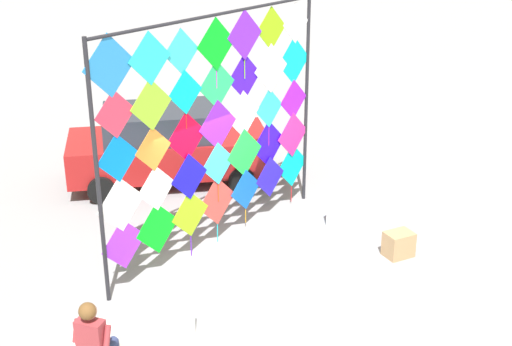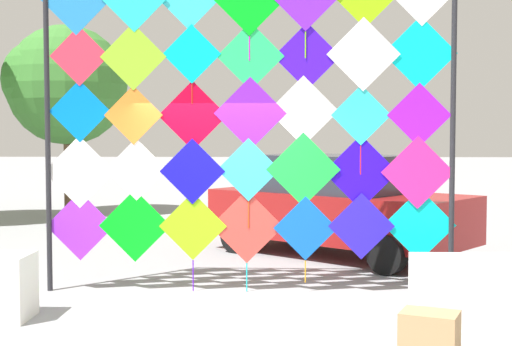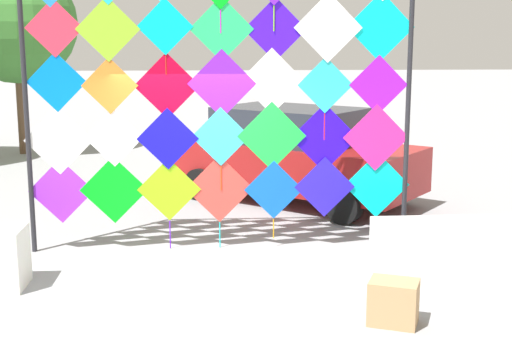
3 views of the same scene
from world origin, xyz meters
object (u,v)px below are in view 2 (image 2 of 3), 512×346
at_px(tree_broadleaf, 63,81).
at_px(kite_display_rack, 249,108).
at_px(parked_car, 337,204).
at_px(cardboard_box_small, 429,338).

bearing_deg(tree_broadleaf, kite_display_rack, -59.79).
bearing_deg(parked_car, tree_broadleaf, 137.99).
distance_m(parked_car, cardboard_box_small, 5.88).
relative_size(kite_display_rack, cardboard_box_small, 10.85).
distance_m(kite_display_rack, parked_car, 3.63).
relative_size(kite_display_rack, tree_broadleaf, 1.11).
bearing_deg(parked_car, kite_display_rack, -115.28).
relative_size(cardboard_box_small, tree_broadleaf, 0.10).
xyz_separation_m(kite_display_rack, parked_car, (1.40, 2.96, -1.56)).
height_order(kite_display_rack, parked_car, kite_display_rack).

